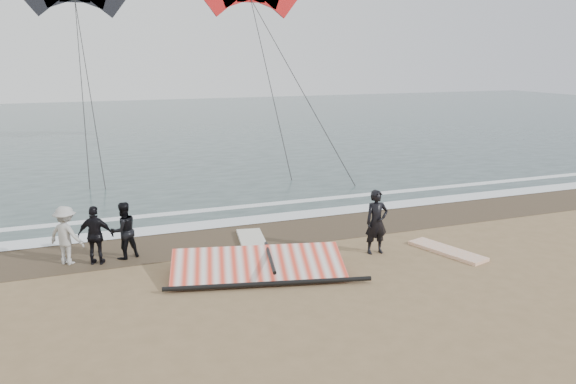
% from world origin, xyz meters
% --- Properties ---
extents(ground, '(120.00, 120.00, 0.00)m').
position_xyz_m(ground, '(0.00, 0.00, 0.00)').
color(ground, '#8C704C').
rests_on(ground, ground).
extents(sea, '(120.00, 54.00, 0.02)m').
position_xyz_m(sea, '(0.00, 33.00, 0.01)').
color(sea, '#233838').
rests_on(sea, ground).
extents(wet_sand, '(120.00, 2.80, 0.01)m').
position_xyz_m(wet_sand, '(0.00, 4.50, 0.01)').
color(wet_sand, '#4C3D2B').
rests_on(wet_sand, ground).
extents(foam_near, '(120.00, 0.90, 0.01)m').
position_xyz_m(foam_near, '(0.00, 5.90, 0.03)').
color(foam_near, white).
rests_on(foam_near, sea).
extents(foam_far, '(120.00, 0.45, 0.01)m').
position_xyz_m(foam_far, '(0.00, 7.60, 0.03)').
color(foam_far, white).
rests_on(foam_far, sea).
extents(man_main, '(0.66, 0.45, 1.74)m').
position_xyz_m(man_main, '(2.08, 1.77, 0.87)').
color(man_main, black).
rests_on(man_main, ground).
extents(board_white, '(1.21, 2.30, 0.09)m').
position_xyz_m(board_white, '(3.92, 1.11, 0.04)').
color(board_white, silver).
rests_on(board_white, ground).
extents(board_cream, '(1.17, 2.74, 0.11)m').
position_xyz_m(board_cream, '(-0.84, 3.47, 0.06)').
color(board_cream, silver).
rests_on(board_cream, ground).
extents(trio_cluster, '(2.41, 1.16, 1.54)m').
position_xyz_m(trio_cluster, '(-5.06, 3.77, 0.76)').
color(trio_cluster, black).
rests_on(trio_cluster, ground).
extents(sail_rig, '(4.71, 2.65, 0.52)m').
position_xyz_m(sail_rig, '(-1.47, 1.47, 0.20)').
color(sail_rig, black).
rests_on(sail_rig, ground).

